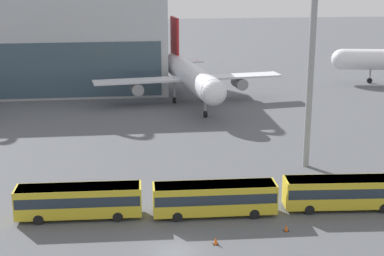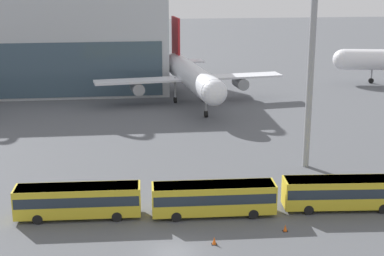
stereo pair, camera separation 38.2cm
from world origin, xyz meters
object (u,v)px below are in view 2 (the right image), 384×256
object	(u,v)px
floodlight_mast	(312,42)
shuttle_bus_1	(214,197)
shuttle_bus_0	(78,199)
traffic_cone_2	(214,241)
airliner_at_gate_far	(191,75)
shuttle_bus_2	(344,191)
traffic_cone_1	(285,228)

from	to	relation	value
floodlight_mast	shuttle_bus_1	bearing A→B (deg)	-135.65
shuttle_bus_0	traffic_cone_2	bearing A→B (deg)	-28.19
airliner_at_gate_far	traffic_cone_2	distance (m)	55.68
shuttle_bus_0	shuttle_bus_2	bearing A→B (deg)	-0.13
traffic_cone_1	traffic_cone_2	bearing A→B (deg)	-164.98
shuttle_bus_0	traffic_cone_1	size ratio (longest dim) A/B	18.60
airliner_at_gate_far	shuttle_bus_1	bearing A→B (deg)	-11.13
airliner_at_gate_far	traffic_cone_1	xyz separation A→B (m)	(3.07, -53.43, -4.79)
shuttle_bus_0	shuttle_bus_1	xyz separation A→B (m)	(13.44, -0.93, 0.00)
airliner_at_gate_far	shuttle_bus_2	xyz separation A→B (m)	(10.31, -49.00, -3.18)
shuttle_bus_1	floodlight_mast	size ratio (longest dim) A/B	0.50
shuttle_bus_0	floodlight_mast	world-z (taller)	floodlight_mast
shuttle_bus_1	traffic_cone_1	xyz separation A→B (m)	(6.19, -4.44, -1.62)
floodlight_mast	traffic_cone_1	distance (m)	24.48
shuttle_bus_0	floodlight_mast	distance (m)	32.67
floodlight_mast	shuttle_bus_2	bearing A→B (deg)	-90.62
floodlight_mast	airliner_at_gate_far	bearing A→B (deg)	106.31
airliner_at_gate_far	traffic_cone_1	bearing A→B (deg)	-4.19
shuttle_bus_0	traffic_cone_1	xyz separation A→B (m)	(19.63, -5.36, -1.62)
airliner_at_gate_far	traffic_cone_2	world-z (taller)	airliner_at_gate_far
traffic_cone_1	floodlight_mast	bearing A→B (deg)	67.36
traffic_cone_2	shuttle_bus_2	bearing A→B (deg)	23.84
shuttle_bus_1	shuttle_bus_2	distance (m)	13.44
airliner_at_gate_far	traffic_cone_2	bearing A→B (deg)	-11.62
shuttle_bus_0	traffic_cone_2	distance (m)	14.59
shuttle_bus_0	shuttle_bus_2	size ratio (longest dim) A/B	0.99
traffic_cone_1	shuttle_bus_0	bearing A→B (deg)	164.72
shuttle_bus_1	traffic_cone_1	world-z (taller)	shuttle_bus_1
airliner_at_gate_far	shuttle_bus_1	distance (m)	49.19
airliner_at_gate_far	shuttle_bus_0	bearing A→B (deg)	-26.49
shuttle_bus_0	shuttle_bus_1	size ratio (longest dim) A/B	1.00
airliner_at_gate_far	shuttle_bus_1	world-z (taller)	airliner_at_gate_far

